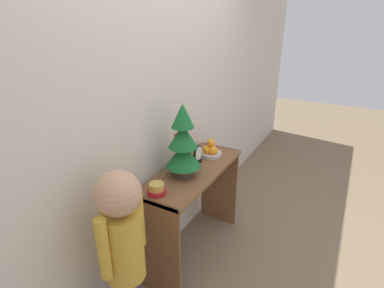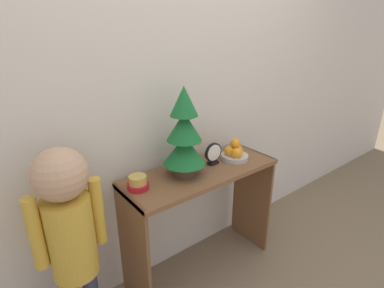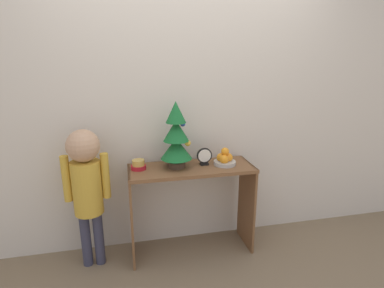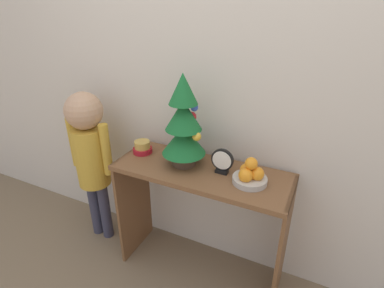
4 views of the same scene
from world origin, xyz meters
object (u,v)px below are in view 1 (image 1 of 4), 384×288
object	(u,v)px
fruit_bowl	(210,151)
singing_bowl	(157,189)
mini_tree	(183,143)
desk_clock	(198,154)
child_figure	(123,237)

from	to	relation	value
fruit_bowl	singing_bowl	bearing A→B (deg)	176.29
mini_tree	desk_clock	size ratio (longest dim) A/B	3.68
mini_tree	child_figure	bearing A→B (deg)	-177.39
mini_tree	fruit_bowl	size ratio (longest dim) A/B	2.94
mini_tree	fruit_bowl	world-z (taller)	mini_tree
fruit_bowl	desk_clock	distance (m)	0.18
mini_tree	singing_bowl	xyz separation A→B (m)	(-0.32, 0.02, -0.23)
fruit_bowl	desk_clock	size ratio (longest dim) A/B	1.25
fruit_bowl	mini_tree	bearing A→B (deg)	176.34
desk_clock	child_figure	size ratio (longest dim) A/B	0.13
desk_clock	child_figure	distance (m)	0.97
child_figure	mini_tree	bearing A→B (deg)	2.61
mini_tree	desk_clock	xyz separation A→B (m)	(0.24, 0.00, -0.19)
child_figure	desk_clock	bearing A→B (deg)	2.19
child_figure	singing_bowl	bearing A→B (deg)	7.51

